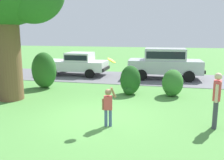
# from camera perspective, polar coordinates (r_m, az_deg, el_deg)

# --- Properties ---
(ground_plane) EXTENTS (80.00, 80.00, 0.00)m
(ground_plane) POSITION_cam_1_polar(r_m,az_deg,el_deg) (8.90, -3.68, -8.36)
(ground_plane) COLOR #518E42
(driveway_strip) EXTENTS (28.00, 4.40, 0.02)m
(driveway_strip) POSITION_cam_1_polar(r_m,az_deg,el_deg) (16.13, 3.79, 0.52)
(driveway_strip) COLOR slate
(driveway_strip) RESTS_ON ground
(shrub_near_tree) EXTENTS (1.32, 1.07, 1.89)m
(shrub_near_tree) POSITION_cam_1_polar(r_m,az_deg,el_deg) (13.60, -15.33, 2.18)
(shrub_near_tree) COLOR #286023
(shrub_near_tree) RESTS_ON ground
(shrub_centre_left) EXTENTS (0.97, 0.96, 1.37)m
(shrub_centre_left) POSITION_cam_1_polar(r_m,az_deg,el_deg) (11.88, 4.19, -0.21)
(shrub_centre_left) COLOR #1E511C
(shrub_centre_left) RESTS_ON ground
(shrub_centre) EXTENTS (0.97, 1.13, 1.24)m
(shrub_centre) POSITION_cam_1_polar(r_m,az_deg,el_deg) (11.86, 13.68, -0.79)
(shrub_centre) COLOR #33702B
(shrub_centre) RESTS_ON ground
(parked_sedan) EXTENTS (4.41, 2.12, 1.56)m
(parked_sedan) POSITION_cam_1_polar(r_m,az_deg,el_deg) (17.15, -8.05, 3.90)
(parked_sedan) COLOR white
(parked_sedan) RESTS_ON ground
(parked_suv) EXTENTS (4.77, 2.24, 1.92)m
(parked_suv) POSITION_cam_1_polar(r_m,az_deg,el_deg) (16.04, 12.01, 4.10)
(parked_suv) COLOR silver
(parked_suv) RESTS_ON ground
(child_thrower) EXTENTS (0.43, 0.31, 1.29)m
(child_thrower) POSITION_cam_1_polar(r_m,az_deg,el_deg) (7.80, -0.89, -5.62)
(child_thrower) COLOR #4C608C
(child_thrower) RESTS_ON ground
(frisbee) EXTENTS (0.26, 0.28, 0.17)m
(frisbee) POSITION_cam_1_polar(r_m,az_deg,el_deg) (7.72, -0.13, 4.49)
(frisbee) COLOR yellow
(adult_onlooker) EXTENTS (0.30, 0.52, 1.74)m
(adult_onlooker) POSITION_cam_1_polar(r_m,az_deg,el_deg) (8.24, 22.86, -3.68)
(adult_onlooker) COLOR #3F3F4C
(adult_onlooker) RESTS_ON ground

